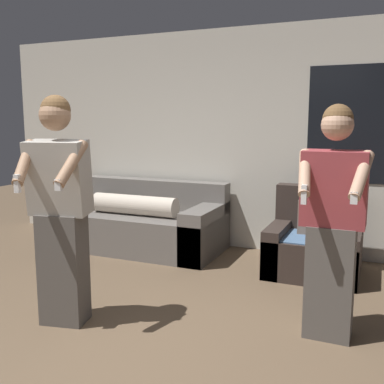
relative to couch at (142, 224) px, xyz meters
name	(u,v)px	position (x,y,z in m)	size (l,w,h in m)	color
ground_plane	(89,380)	(1.15, -2.72, -0.31)	(14.00, 14.00, 0.00)	brown
wall_back	(245,140)	(1.17, 0.54, 1.05)	(6.90, 0.07, 2.70)	beige
couch	(142,224)	(0.00, 0.00, 0.00)	(2.04, 0.99, 0.83)	slate
armchair	(315,245)	(2.14, -0.10, -0.01)	(0.93, 0.84, 0.89)	#332823
side_table	(66,195)	(-1.34, 0.23, 0.25)	(0.42, 0.50, 0.83)	#332319
person_left	(60,210)	(0.49, -2.11, 0.60)	(0.51, 0.54, 1.78)	#56514C
person_right	(332,223)	(2.44, -1.53, 0.56)	(0.51, 0.46, 1.71)	#56514C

